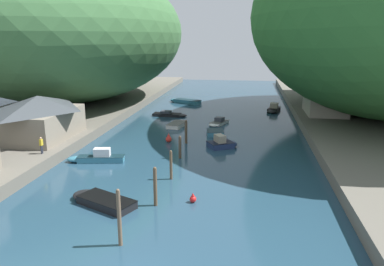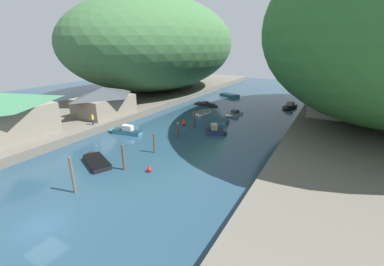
{
  "view_description": "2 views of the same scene",
  "coord_description": "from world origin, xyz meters",
  "views": [
    {
      "loc": [
        5.68,
        -15.18,
        12.41
      ],
      "look_at": [
        -0.0,
        22.18,
        2.64
      ],
      "focal_mm": 35.0,
      "sensor_mm": 36.0,
      "label": 1
    },
    {
      "loc": [
        18.19,
        -8.47,
        13.36
      ],
      "look_at": [
        2.37,
        19.62,
        2.01
      ],
      "focal_mm": 24.0,
      "sensor_mm": 36.0,
      "label": 2
    }
  ],
  "objects": [
    {
      "name": "mooring_post_fourth",
      "position": [
        -1.2,
        21.65,
        1.23
      ],
      "size": [
        0.3,
        0.3,
        2.44
      ],
      "color": "#4C3D2D",
      "rests_on": "water_surface"
    },
    {
      "name": "mooring_post_farthest",
      "position": [
        -1.5,
        27.3,
        1.43
      ],
      "size": [
        0.31,
        0.31,
        2.84
      ],
      "color": "#4C3D2D",
      "rests_on": "water_surface"
    },
    {
      "name": "boat_cabin_cruiser",
      "position": [
        -5.23,
        9.81,
        0.31
      ],
      "size": [
        5.96,
        4.14,
        0.63
      ],
      "rotation": [
        0.0,
        0.0,
        1.14
      ],
      "color": "black",
      "rests_on": "water_surface"
    },
    {
      "name": "water_surface",
      "position": [
        0.0,
        30.0,
        0.0
      ],
      "size": [
        130.0,
        130.0,
        0.0
      ],
      "primitive_type": "plane",
      "color": "#234256",
      "rests_on": "ground"
    },
    {
      "name": "boat_near_quay",
      "position": [
        -6.67,
        42.58,
        0.26
      ],
      "size": [
        5.6,
        2.23,
        0.83
      ],
      "rotation": [
        0.0,
        0.0,
        4.65
      ],
      "color": "black",
      "rests_on": "water_surface"
    },
    {
      "name": "boat_far_upstream",
      "position": [
        -4.1,
        36.06,
        0.29
      ],
      "size": [
        2.54,
        4.84,
        0.59
      ],
      "rotation": [
        0.0,
        0.0,
        6.11
      ],
      "color": "silver",
      "rests_on": "water_surface"
    },
    {
      "name": "boathouse_shed",
      "position": [
        -17.63,
        23.1,
        3.68
      ],
      "size": [
        7.23,
        10.18,
        4.84
      ],
      "color": "gray",
      "rests_on": "left_bank"
    },
    {
      "name": "left_bank",
      "position": [
        -23.97,
        30.0,
        0.59
      ],
      "size": [
        22.0,
        120.0,
        1.17
      ],
      "color": "#666056",
      "rests_on": "ground"
    },
    {
      "name": "boat_open_rowboat",
      "position": [
        9.98,
        48.7,
        0.43
      ],
      "size": [
        2.68,
        4.83,
        1.43
      ],
      "rotation": [
        0.0,
        0.0,
        2.92
      ],
      "color": "black",
      "rests_on": "water_surface"
    },
    {
      "name": "hillside_left",
      "position": [
        -25.07,
        48.75,
        13.01
      ],
      "size": [
        37.36,
        52.3,
        23.68
      ],
      "color": "#3D6B3D",
      "rests_on": "left_bank"
    },
    {
      "name": "mooring_post_second",
      "position": [
        -0.96,
        10.17,
        1.55
      ],
      "size": [
        0.28,
        0.28,
        3.09
      ],
      "color": "brown",
      "rests_on": "water_surface"
    },
    {
      "name": "boat_red_skiff",
      "position": [
        1.46,
        37.73,
        0.3
      ],
      "size": [
        2.94,
        4.38,
        0.98
      ],
      "rotation": [
        0.0,
        0.0,
        2.78
      ],
      "color": "white",
      "rests_on": "water_surface"
    },
    {
      "name": "channel_buoy_near",
      "position": [
        1.75,
        11.13,
        0.31
      ],
      "size": [
        0.53,
        0.53,
        0.79
      ],
      "color": "red",
      "rests_on": "water_surface"
    },
    {
      "name": "channel_buoy_far",
      "position": [
        -3.66,
        27.46,
        0.43
      ],
      "size": [
        0.74,
        0.74,
        1.11
      ],
      "color": "red",
      "rests_on": "water_surface"
    },
    {
      "name": "right_bank_cottage",
      "position": [
        17.09,
        42.48,
        3.75
      ],
      "size": [
        5.94,
        8.5,
        5.01
      ],
      "color": "gray",
      "rests_on": "right_bank"
    },
    {
      "name": "mooring_post_middle",
      "position": [
        -0.9,
        15.63,
        1.36
      ],
      "size": [
        0.25,
        0.25,
        2.71
      ],
      "color": "brown",
      "rests_on": "water_surface"
    },
    {
      "name": "mooring_post_nearest",
      "position": [
        -1.73,
        4.41,
        1.86
      ],
      "size": [
        0.25,
        0.25,
        3.71
      ],
      "color": "brown",
      "rests_on": "water_surface"
    },
    {
      "name": "boat_yellow_tender",
      "position": [
        1.51,
        32.24,
        0.3
      ],
      "size": [
        2.52,
        3.67,
        0.61
      ],
      "rotation": [
        0.0,
        0.0,
        0.15
      ],
      "color": "teal",
      "rests_on": "water_surface"
    },
    {
      "name": "right_bank",
      "position": [
        23.97,
        30.0,
        0.59
      ],
      "size": [
        22.0,
        120.0,
        1.17
      ],
      "color": "#666056",
      "rests_on": "ground"
    },
    {
      "name": "boat_far_right_bank",
      "position": [
        2.98,
        26.36,
        0.46
      ],
      "size": [
        3.94,
        3.47,
        1.49
      ],
      "rotation": [
        0.0,
        0.0,
        5.23
      ],
      "color": "navy",
      "rests_on": "water_surface"
    },
    {
      "name": "person_on_quay",
      "position": [
        -14.3,
        17.49,
        2.15
      ],
      "size": [
        0.24,
        0.39,
        1.69
      ],
      "rotation": [
        0.0,
        0.0,
        1.61
      ],
      "color": "#282D3D",
      "rests_on": "left_bank"
    },
    {
      "name": "boat_navy_launch",
      "position": [
        -6.59,
        55.0,
        0.35
      ],
      "size": [
        6.7,
        4.5,
        0.71
      ],
      "rotation": [
        0.0,
        0.0,
        1.14
      ],
      "color": "teal",
      "rests_on": "water_surface"
    },
    {
      "name": "boat_mid_channel",
      "position": [
        -9.5,
        19.16,
        0.44
      ],
      "size": [
        5.95,
        2.24,
        1.43
      ],
      "rotation": [
        0.0,
        0.0,
        1.74
      ],
      "color": "teal",
      "rests_on": "water_surface"
    }
  ]
}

